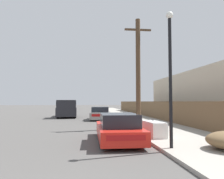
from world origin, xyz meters
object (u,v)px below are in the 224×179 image
at_px(utility_pole, 138,71).
at_px(car_parked_mid, 100,114).
at_px(discarded_fridge, 153,129).
at_px(pickup_truck, 67,109).
at_px(parked_sports_car_red, 118,129).
at_px(street_lamp, 170,68).

bearing_deg(utility_pole, car_parked_mid, 106.57).
relative_size(discarded_fridge, utility_pole, 0.24).
relative_size(car_parked_mid, pickup_truck, 0.76).
bearing_deg(parked_sports_car_red, discarded_fridge, 15.86).
bearing_deg(utility_pole, pickup_truck, 117.56).
distance_m(utility_pole, street_lamp, 6.69).
bearing_deg(discarded_fridge, car_parked_mid, 94.04).
height_order(discarded_fridge, street_lamp, street_lamp).
xyz_separation_m(discarded_fridge, utility_pole, (0.26, 4.05, 3.35)).
bearing_deg(car_parked_mid, utility_pole, -68.81).
relative_size(parked_sports_car_red, pickup_truck, 0.80).
relative_size(parked_sports_car_red, utility_pole, 0.64).
distance_m(discarded_fridge, street_lamp, 3.59).
xyz_separation_m(parked_sports_car_red, street_lamp, (1.61, -2.10, 2.40)).
relative_size(pickup_truck, street_lamp, 1.16).
bearing_deg(discarded_fridge, utility_pole, 80.94).
distance_m(parked_sports_car_red, utility_pole, 5.92).
relative_size(discarded_fridge, car_parked_mid, 0.40).
distance_m(parked_sports_car_red, pickup_truck, 15.64).
bearing_deg(utility_pole, parked_sports_car_red, -113.92).
bearing_deg(street_lamp, pickup_truck, 106.67).
height_order(car_parked_mid, street_lamp, street_lamp).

